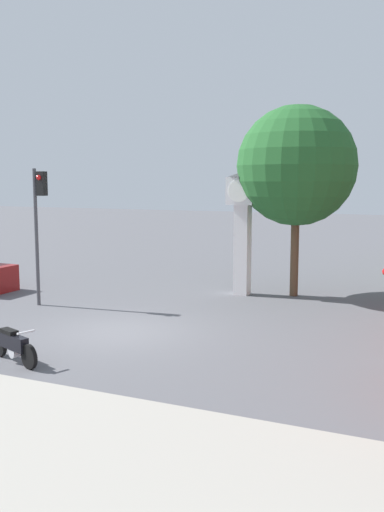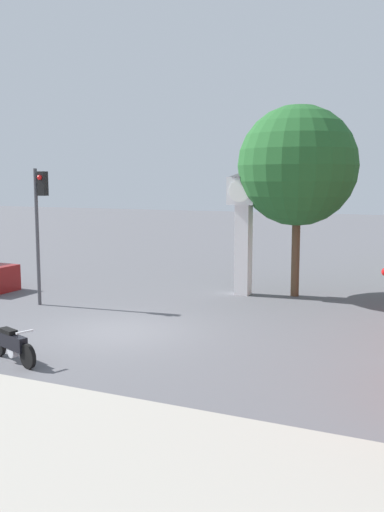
{
  "view_description": "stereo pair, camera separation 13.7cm",
  "coord_description": "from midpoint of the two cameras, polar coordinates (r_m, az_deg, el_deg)",
  "views": [
    {
      "loc": [
        8.2,
        -13.46,
        4.24
      ],
      "look_at": [
        1.36,
        2.0,
        1.99
      ],
      "focal_mm": 40.0,
      "sensor_mm": 36.0,
      "label": 1
    },
    {
      "loc": [
        8.32,
        -13.41,
        4.24
      ],
      "look_at": [
        1.36,
        2.0,
        1.99
      ],
      "focal_mm": 40.0,
      "sensor_mm": 36.0,
      "label": 2
    }
  ],
  "objects": [
    {
      "name": "motorcycle",
      "position": [
        14.12,
        -17.7,
        -8.5
      ],
      "size": [
        1.85,
        0.78,
        0.85
      ],
      "rotation": [
        0.0,
        0.0,
        -0.35
      ],
      "color": "black",
      "rests_on": "ground_plane"
    },
    {
      "name": "ground_plane",
      "position": [
        16.33,
        -7.52,
        -7.52
      ],
      "size": [
        120.0,
        120.0,
        0.0
      ],
      "primitive_type": "plane",
      "color": "#56565B"
    },
    {
      "name": "traffic_light",
      "position": [
        19.78,
        -15.26,
        4.21
      ],
      "size": [
        0.5,
        0.35,
        4.63
      ],
      "color": "#47474C",
      "rests_on": "ground_plane"
    },
    {
      "name": "street_tree",
      "position": [
        21.03,
        10.24,
        8.85
      ],
      "size": [
        4.32,
        4.32,
        6.92
      ],
      "color": "brown",
      "rests_on": "ground_plane"
    },
    {
      "name": "clock_tower",
      "position": [
        21.06,
        4.92,
        4.26
      ],
      "size": [
        1.2,
        1.2,
        4.56
      ],
      "color": "white",
      "rests_on": "ground_plane"
    }
  ]
}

